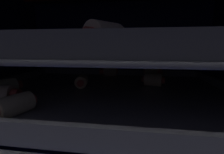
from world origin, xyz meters
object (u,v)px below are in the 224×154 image
at_px(pig_in_blanket_lower_2, 109,71).
at_px(pig_in_blanket_lower_0, 82,81).
at_px(baking_tray_upper, 106,49).
at_px(pig_in_blanket_lower_6, 153,72).
at_px(pig_in_blanket_upper_1, 101,42).
at_px(pig_in_blanket_lower_5, 6,87).
at_px(oven_rack_upper, 106,53).
at_px(pig_in_blanket_lower_4, 15,105).
at_px(pig_in_blanket_lower_1, 2,94).
at_px(pig_in_blanket_lower_3, 153,80).
at_px(pig_in_blanket_upper_6, 110,42).
at_px(oven_rack_lower, 106,96).
at_px(baking_tray_lower, 106,92).
at_px(pig_in_blanket_upper_4, 105,36).
at_px(pig_in_blanket_upper_0, 148,42).
at_px(pig_in_blanket_upper_2, 174,42).
at_px(pig_in_blanket_upper_5, 65,43).

bearing_deg(pig_in_blanket_lower_2, pig_in_blanket_lower_0, -106.57).
relative_size(pig_in_blanket_lower_0, baking_tray_upper, 0.09).
xyz_separation_m(pig_in_blanket_lower_6, pig_in_blanket_upper_1, (-0.14, -0.00, 0.08)).
height_order(pig_in_blanket_lower_5, oven_rack_upper, oven_rack_upper).
relative_size(pig_in_blanket_lower_4, oven_rack_upper, 0.11).
xyz_separation_m(pig_in_blanket_lower_1, baking_tray_upper, (0.15, 0.09, 0.07)).
bearing_deg(pig_in_blanket_lower_3, pig_in_blanket_upper_6, 158.77).
distance_m(oven_rack_lower, pig_in_blanket_lower_3, 0.11).
bearing_deg(baking_tray_lower, pig_in_blanket_lower_1, -147.95).
distance_m(pig_in_blanket_lower_5, pig_in_blanket_upper_1, 0.25).
xyz_separation_m(oven_rack_upper, baking_tray_upper, (0.00, 0.00, 0.01)).
bearing_deg(pig_in_blanket_upper_4, baking_tray_upper, 99.42).
distance_m(pig_in_blanket_lower_4, pig_in_blanket_upper_6, 0.25).
relative_size(pig_in_blanket_upper_0, pig_in_blanket_upper_2, 1.02).
relative_size(pig_in_blanket_lower_3, pig_in_blanket_upper_6, 1.03).
height_order(pig_in_blanket_upper_0, pig_in_blanket_upper_6, pig_in_blanket_upper_0).
bearing_deg(pig_in_blanket_lower_0, pig_in_blanket_lower_2, 73.43).
bearing_deg(pig_in_blanket_lower_6, pig_in_blanket_lower_2, 175.91).
height_order(oven_rack_lower, baking_tray_lower, baking_tray_lower).
distance_m(pig_in_blanket_lower_2, pig_in_blanket_upper_4, 0.30).
xyz_separation_m(pig_in_blanket_lower_4, pig_in_blanket_upper_1, (0.06, 0.27, 0.08)).
relative_size(pig_in_blanket_lower_6, pig_in_blanket_upper_0, 0.86).
xyz_separation_m(pig_in_blanket_lower_1, pig_in_blanket_upper_1, (0.11, 0.23, 0.08)).
bearing_deg(baking_tray_lower, pig_in_blanket_lower_2, 97.03).
bearing_deg(oven_rack_upper, pig_in_blanket_upper_1, 105.64).
relative_size(pig_in_blanket_lower_1, pig_in_blanket_lower_4, 0.97).
relative_size(oven_rack_lower, baking_tray_lower, 1.10).
relative_size(pig_in_blanket_lower_0, pig_in_blanket_lower_1, 0.83).
distance_m(pig_in_blanket_lower_2, pig_in_blanket_lower_4, 0.29).
relative_size(pig_in_blanket_lower_4, pig_in_blanket_upper_4, 1.12).
bearing_deg(pig_in_blanket_upper_0, baking_tray_lower, -124.67).
distance_m(pig_in_blanket_lower_1, pig_in_blanket_lower_4, 0.06).
bearing_deg(oven_rack_lower, pig_in_blanket_upper_0, 55.33).
bearing_deg(pig_in_blanket_upper_5, pig_in_blanket_upper_0, -4.31).
bearing_deg(pig_in_blanket_upper_5, pig_in_blanket_upper_1, -5.05).
height_order(pig_in_blanket_lower_3, pig_in_blanket_upper_0, pig_in_blanket_upper_0).
distance_m(pig_in_blanket_lower_0, baking_tray_upper, 0.09).
height_order(pig_in_blanket_lower_6, pig_in_blanket_upper_1, pig_in_blanket_upper_1).
relative_size(pig_in_blanket_lower_2, pig_in_blanket_lower_5, 1.07).
bearing_deg(pig_in_blanket_upper_5, oven_rack_lower, -44.89).
distance_m(oven_rack_upper, pig_in_blanket_upper_6, 0.09).
bearing_deg(baking_tray_upper, pig_in_blanket_lower_2, 97.03).
distance_m(pig_in_blanket_lower_4, pig_in_blanket_upper_0, 0.33).
relative_size(pig_in_blanket_lower_0, pig_in_blanket_lower_2, 0.77).
distance_m(pig_in_blanket_upper_4, pig_in_blanket_upper_6, 0.23).
height_order(baking_tray_lower, pig_in_blanket_lower_3, pig_in_blanket_lower_3).
xyz_separation_m(baking_tray_lower, pig_in_blanket_upper_2, (0.15, 0.10, 0.10)).
relative_size(pig_in_blanket_lower_2, pig_in_blanket_upper_4, 1.17).
xyz_separation_m(pig_in_blanket_lower_5, pig_in_blanket_upper_5, (0.03, 0.20, 0.08)).
bearing_deg(pig_in_blanket_lower_0, pig_in_blanket_upper_5, 124.86).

